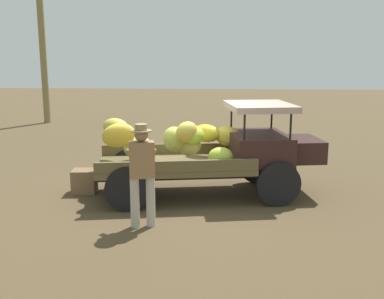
{
  "coord_description": "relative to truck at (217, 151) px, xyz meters",
  "views": [
    {
      "loc": [
        0.79,
        -8.57,
        2.8
      ],
      "look_at": [
        0.22,
        0.17,
        0.96
      ],
      "focal_mm": 42.04,
      "sensor_mm": 36.0,
      "label": 1
    }
  ],
  "objects": [
    {
      "name": "ground_plane",
      "position": [
        -0.71,
        -0.27,
        -0.92
      ],
      "size": [
        60.0,
        60.0,
        0.0
      ],
      "primitive_type": "plane",
      "color": "brown"
    },
    {
      "name": "truck",
      "position": [
        0.0,
        0.0,
        0.0
      ],
      "size": [
        4.62,
        2.35,
        1.86
      ],
      "rotation": [
        0.0,
        0.0,
        0.17
      ],
      "color": "#321C19",
      "rests_on": "ground"
    },
    {
      "name": "farmer",
      "position": [
        -1.19,
        -1.83,
        0.06
      ],
      "size": [
        0.54,
        0.49,
        1.73
      ],
      "rotation": [
        0.0,
        0.0,
        1.82
      ],
      "color": "#B5ADA5",
      "rests_on": "ground"
    },
    {
      "name": "wooden_crate",
      "position": [
        -2.73,
        -0.03,
        -0.68
      ],
      "size": [
        0.51,
        0.46,
        0.48
      ],
      "primitive_type": "cube",
      "rotation": [
        0.0,
        0.0,
        0.09
      ],
      "color": "brown",
      "rests_on": "ground"
    }
  ]
}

